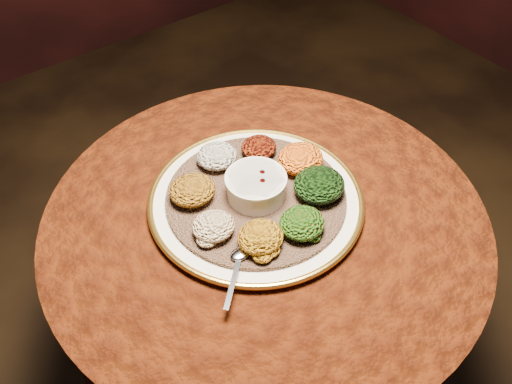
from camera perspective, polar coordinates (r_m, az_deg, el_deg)
table at (r=1.37m, az=0.85°, el=-7.41°), size 0.96×0.96×0.73m
platter at (r=1.24m, az=-0.01°, el=-0.87°), size 0.51×0.51×0.02m
injera at (r=1.23m, az=-0.01°, el=-0.52°), size 0.47×0.47×0.01m
stew_bowl at (r=1.20m, az=-0.01°, el=0.68°), size 0.13×0.13×0.05m
spoon at (r=1.11m, az=-1.68°, el=-6.61°), size 0.12×0.11×0.01m
portion_ayib at (r=1.29m, az=-3.93°, el=3.61°), size 0.09×0.09×0.04m
portion_kitfo at (r=1.31m, az=0.29°, el=4.49°), size 0.08×0.08×0.04m
portion_tikil at (r=1.28m, az=4.48°, el=3.35°), size 0.10×0.10×0.05m
portion_gomen at (r=1.22m, az=6.34°, el=0.72°), size 0.11×0.11×0.05m
portion_mixveg at (r=1.15m, az=4.62°, el=-3.12°), size 0.09×0.09×0.05m
portion_kik at (r=1.12m, az=0.45°, el=-4.54°), size 0.09×0.09×0.04m
portion_timatim at (r=1.14m, az=-4.27°, el=-3.43°), size 0.09×0.08×0.04m
portion_shiro at (r=1.21m, az=-6.39°, el=0.20°), size 0.10×0.09×0.05m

